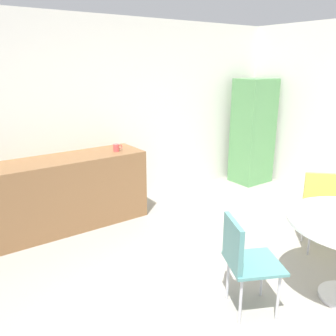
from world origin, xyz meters
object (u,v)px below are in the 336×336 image
chair_yellow (323,202)px  mug_white (116,148)px  chair_teal (243,255)px  locker_cabinet (253,132)px

chair_yellow → mug_white: 2.56m
chair_teal → mug_white: (0.08, 2.32, 0.43)m
locker_cabinet → mug_white: size_ratio=13.63×
chair_yellow → chair_teal: 1.58m
locker_cabinet → chair_yellow: size_ratio=2.12×
chair_yellow → mug_white: size_ratio=6.43×
locker_cabinet → chair_teal: (-2.64, -2.29, -0.36)m
chair_teal → mug_white: 2.36m
chair_yellow → locker_cabinet: bearing=61.6°
mug_white → chair_teal: bearing=-91.9°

